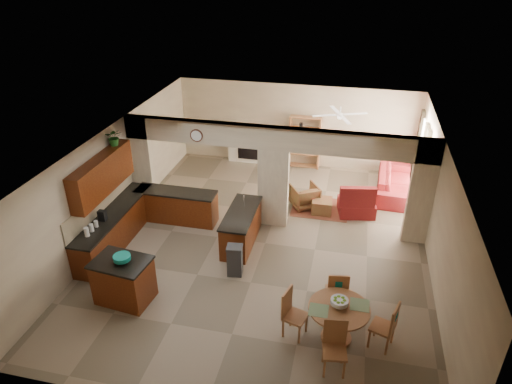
% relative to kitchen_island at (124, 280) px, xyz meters
% --- Properties ---
extents(floor, '(10.00, 10.00, 0.00)m').
position_rel_kitchen_island_xyz_m(floor, '(2.50, 2.72, -0.51)').
color(floor, '#806F59').
rests_on(floor, ground).
extents(ceiling, '(10.00, 10.00, 0.00)m').
position_rel_kitchen_island_xyz_m(ceiling, '(2.50, 2.72, 2.29)').
color(ceiling, white).
rests_on(ceiling, wall_back).
extents(wall_back, '(8.00, 0.00, 8.00)m').
position_rel_kitchen_island_xyz_m(wall_back, '(2.50, 7.72, 0.89)').
color(wall_back, beige).
rests_on(wall_back, floor).
extents(wall_front, '(8.00, 0.00, 8.00)m').
position_rel_kitchen_island_xyz_m(wall_front, '(2.50, -2.28, 0.89)').
color(wall_front, beige).
rests_on(wall_front, floor).
extents(wall_left, '(0.00, 10.00, 10.00)m').
position_rel_kitchen_island_xyz_m(wall_left, '(-1.50, 2.72, 0.89)').
color(wall_left, beige).
rests_on(wall_left, floor).
extents(wall_right, '(0.00, 10.00, 10.00)m').
position_rel_kitchen_island_xyz_m(wall_right, '(6.50, 2.72, 0.89)').
color(wall_right, beige).
rests_on(wall_right, floor).
extents(partition_left_pier, '(0.60, 0.25, 2.80)m').
position_rel_kitchen_island_xyz_m(partition_left_pier, '(-1.20, 3.72, 0.89)').
color(partition_left_pier, beige).
rests_on(partition_left_pier, floor).
extents(partition_center_pier, '(0.80, 0.25, 2.20)m').
position_rel_kitchen_island_xyz_m(partition_center_pier, '(2.50, 3.72, 0.59)').
color(partition_center_pier, beige).
rests_on(partition_center_pier, floor).
extents(partition_right_pier, '(0.60, 0.25, 2.80)m').
position_rel_kitchen_island_xyz_m(partition_right_pier, '(6.20, 3.72, 0.89)').
color(partition_right_pier, beige).
rests_on(partition_right_pier, floor).
extents(partition_header, '(8.00, 0.25, 0.60)m').
position_rel_kitchen_island_xyz_m(partition_header, '(2.50, 3.72, 1.99)').
color(partition_header, beige).
rests_on(partition_header, partition_center_pier).
extents(kitchen_counter, '(2.52, 3.29, 1.48)m').
position_rel_kitchen_island_xyz_m(kitchen_counter, '(-0.76, 2.47, -0.04)').
color(kitchen_counter, '#3B1006').
rests_on(kitchen_counter, floor).
extents(upper_cabinets, '(0.35, 2.40, 0.90)m').
position_rel_kitchen_island_xyz_m(upper_cabinets, '(-1.32, 1.92, 1.41)').
color(upper_cabinets, '#3B1006').
rests_on(upper_cabinets, wall_left).
extents(peninsula, '(0.70, 1.85, 0.91)m').
position_rel_kitchen_island_xyz_m(peninsula, '(1.90, 2.60, -0.05)').
color(peninsula, '#3B1006').
rests_on(peninsula, floor).
extents(wall_clock, '(0.34, 0.03, 0.34)m').
position_rel_kitchen_island_xyz_m(wall_clock, '(0.50, 3.57, 1.94)').
color(wall_clock, '#53291B').
rests_on(wall_clock, partition_header).
extents(rug, '(1.60, 1.30, 0.01)m').
position_rel_kitchen_island_xyz_m(rug, '(3.70, 4.82, -0.50)').
color(rug, brown).
rests_on(rug, floor).
extents(fireplace, '(1.60, 0.35, 1.20)m').
position_rel_kitchen_island_xyz_m(fireplace, '(0.90, 7.55, 0.11)').
color(fireplace, white).
rests_on(fireplace, floor).
extents(shelving_unit, '(1.00, 0.32, 1.80)m').
position_rel_kitchen_island_xyz_m(shelving_unit, '(2.85, 7.54, 0.39)').
color(shelving_unit, '#985D34').
rests_on(shelving_unit, floor).
extents(window_a, '(0.02, 0.90, 1.90)m').
position_rel_kitchen_island_xyz_m(window_a, '(6.47, 5.02, 0.69)').
color(window_a, white).
rests_on(window_a, wall_right).
extents(window_b, '(0.02, 0.90, 1.90)m').
position_rel_kitchen_island_xyz_m(window_b, '(6.47, 6.72, 0.69)').
color(window_b, white).
rests_on(window_b, wall_right).
extents(glazed_door, '(0.02, 0.70, 2.10)m').
position_rel_kitchen_island_xyz_m(glazed_door, '(6.47, 5.87, 0.54)').
color(glazed_door, white).
rests_on(glazed_door, wall_right).
extents(drape_a_left, '(0.10, 0.28, 2.30)m').
position_rel_kitchen_island_xyz_m(drape_a_left, '(6.43, 4.42, 0.69)').
color(drape_a_left, '#381916').
rests_on(drape_a_left, wall_right).
extents(drape_a_right, '(0.10, 0.28, 2.30)m').
position_rel_kitchen_island_xyz_m(drape_a_right, '(6.43, 5.62, 0.69)').
color(drape_a_right, '#381916').
rests_on(drape_a_right, wall_right).
extents(drape_b_left, '(0.10, 0.28, 2.30)m').
position_rel_kitchen_island_xyz_m(drape_b_left, '(6.43, 6.12, 0.69)').
color(drape_b_left, '#381916').
rests_on(drape_b_left, wall_right).
extents(drape_b_right, '(0.10, 0.28, 2.30)m').
position_rel_kitchen_island_xyz_m(drape_b_right, '(6.43, 7.32, 0.69)').
color(drape_b_right, '#381916').
rests_on(drape_b_right, wall_right).
extents(ceiling_fan, '(1.00, 1.00, 0.10)m').
position_rel_kitchen_island_xyz_m(ceiling_fan, '(4.00, 5.72, 2.05)').
color(ceiling_fan, white).
rests_on(ceiling_fan, ceiling).
extents(kitchen_island, '(1.25, 0.95, 1.01)m').
position_rel_kitchen_island_xyz_m(kitchen_island, '(0.00, 0.00, 0.00)').
color(kitchen_island, '#3B1006').
rests_on(kitchen_island, floor).
extents(teal_bowl, '(0.36, 0.36, 0.17)m').
position_rel_kitchen_island_xyz_m(teal_bowl, '(0.07, -0.02, 0.58)').
color(teal_bowl, '#138474').
rests_on(teal_bowl, kitchen_island).
extents(trash_can, '(0.37, 0.32, 0.71)m').
position_rel_kitchen_island_xyz_m(trash_can, '(2.07, 1.35, -0.15)').
color(trash_can, '#2C2C2F').
rests_on(trash_can, floor).
extents(dining_table, '(1.16, 1.16, 0.79)m').
position_rel_kitchen_island_xyz_m(dining_table, '(4.50, -0.15, 0.02)').
color(dining_table, '#985D34').
rests_on(dining_table, floor).
extents(fruit_bowl, '(0.33, 0.33, 0.18)m').
position_rel_kitchen_island_xyz_m(fruit_bowl, '(4.49, -0.10, 0.37)').
color(fruit_bowl, '#6AA924').
rests_on(fruit_bowl, dining_table).
extents(sofa, '(2.51, 1.09, 0.72)m').
position_rel_kitchen_island_xyz_m(sofa, '(5.80, 6.27, -0.15)').
color(sofa, maroon).
rests_on(sofa, floor).
extents(chaise, '(1.12, 0.98, 0.39)m').
position_rel_kitchen_island_xyz_m(chaise, '(4.71, 4.75, -0.31)').
color(chaise, maroon).
rests_on(chaise, floor).
extents(armchair, '(1.00, 1.00, 0.67)m').
position_rel_kitchen_island_xyz_m(armchair, '(3.22, 4.83, -0.17)').
color(armchair, maroon).
rests_on(armchair, floor).
extents(ottoman, '(0.56, 0.56, 0.40)m').
position_rel_kitchen_island_xyz_m(ottoman, '(3.76, 4.60, -0.31)').
color(ottoman, maroon).
rests_on(ottoman, floor).
extents(plant, '(0.49, 0.46, 0.43)m').
position_rel_kitchen_island_xyz_m(plant, '(-1.32, 2.70, 2.08)').
color(plant, '#1A4713').
rests_on(plant, upper_cabinets).
extents(chair_north, '(0.48, 0.48, 1.02)m').
position_rel_kitchen_island_xyz_m(chair_north, '(4.42, 0.60, 0.05)').
color(chair_north, '#985D34').
rests_on(chair_north, floor).
extents(chair_east, '(0.54, 0.54, 1.02)m').
position_rel_kitchen_island_xyz_m(chair_east, '(5.40, -0.15, 0.05)').
color(chair_east, '#985D34').
rests_on(chair_east, floor).
extents(chair_south, '(0.48, 0.48, 1.02)m').
position_rel_kitchen_island_xyz_m(chair_south, '(4.48, -0.82, 0.05)').
color(chair_south, '#985D34').
rests_on(chair_south, floor).
extents(chair_west, '(0.52, 0.52, 1.02)m').
position_rel_kitchen_island_xyz_m(chair_west, '(3.61, -0.18, 0.05)').
color(chair_west, '#985D34').
rests_on(chair_west, floor).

